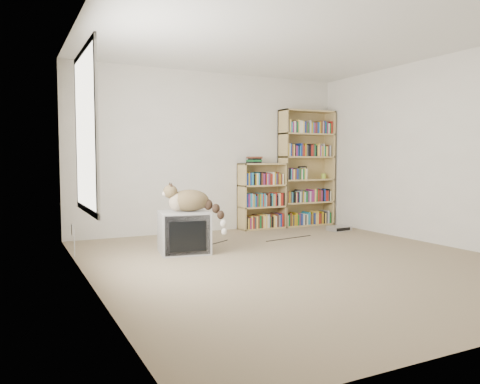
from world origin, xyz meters
name	(u,v)px	position (x,y,z in m)	size (l,w,h in m)	color
floor	(299,261)	(0.00, 0.00, 0.00)	(4.50, 5.00, 0.01)	gray
wall_back	(211,152)	(0.00, 2.50, 1.25)	(4.50, 0.02, 2.50)	white
wall_left	(88,147)	(-2.25, 0.00, 1.25)	(0.02, 5.00, 2.50)	white
wall_right	(443,151)	(2.25, 0.00, 1.25)	(0.02, 5.00, 2.50)	white
ceiling	(301,34)	(0.00, 0.00, 2.50)	(4.50, 5.00, 0.02)	white
window	(86,131)	(-2.24, 0.20, 1.40)	(0.02, 1.22, 1.52)	white
crt_tv	(184,232)	(-0.99, 1.03, 0.25)	(0.66, 0.61, 0.51)	#AFAFB2
cat	(194,203)	(-0.88, 0.98, 0.60)	(0.71, 0.60, 0.59)	#3C2C18
bookcase_tall	(306,172)	(1.71, 2.36, 0.93)	(0.98, 0.30, 1.97)	tan
bookcase_short	(262,198)	(0.84, 2.36, 0.50)	(0.78, 0.30, 1.08)	tan
book_stack	(254,160)	(0.69, 2.35, 1.13)	(0.19, 0.25, 0.11)	#A71E16
green_mug	(323,176)	(2.06, 2.34, 0.85)	(0.08, 0.08, 0.09)	#A4C739
framed_print	(303,172)	(1.70, 2.44, 0.91)	(0.16, 0.01, 0.22)	black
dvd_player	(339,228)	(1.83, 1.60, 0.04)	(0.33, 0.24, 0.08)	#B2B1B6
wall_outlet	(72,230)	(-2.24, 1.38, 0.32)	(0.01, 0.08, 0.13)	silver
floor_cables	(249,240)	(0.11, 1.42, 0.00)	(1.20, 0.70, 0.01)	black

